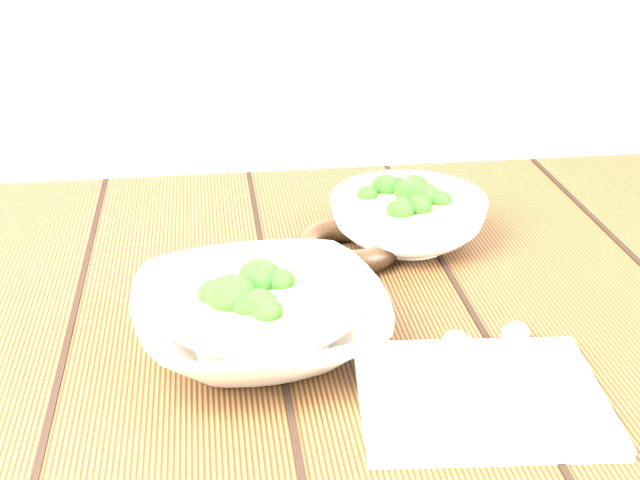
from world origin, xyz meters
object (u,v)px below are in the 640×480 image
(soup_bowl_front, at_px, (260,318))
(trivet, at_px, (348,246))
(soup_bowl_back, at_px, (408,217))
(napkin, at_px, (481,397))
(table, at_px, (293,403))

(soup_bowl_front, height_order, trivet, soup_bowl_front)
(soup_bowl_front, bearing_deg, soup_bowl_back, 48.26)
(soup_bowl_front, xyz_separation_m, napkin, (0.18, -0.11, -0.03))
(trivet, distance_m, napkin, 0.30)
(soup_bowl_back, height_order, trivet, soup_bowl_back)
(soup_bowl_front, height_order, soup_bowl_back, soup_bowl_front)
(soup_bowl_back, bearing_deg, trivet, -156.85)
(table, xyz_separation_m, soup_bowl_front, (-0.04, -0.07, 0.15))
(trivet, bearing_deg, napkin, -77.27)
(table, height_order, napkin, napkin)
(table, xyz_separation_m, trivet, (0.08, 0.11, 0.13))
(table, relative_size, napkin, 5.81)
(trivet, bearing_deg, table, -125.54)
(table, xyz_separation_m, soup_bowl_back, (0.15, 0.14, 0.15))
(table, height_order, soup_bowl_front, soup_bowl_front)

